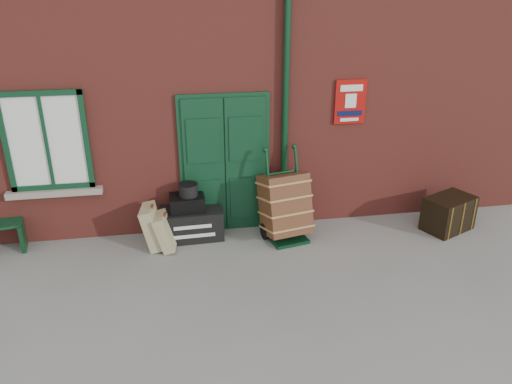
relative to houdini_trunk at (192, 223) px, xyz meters
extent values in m
plane|color=gray|center=(0.88, -1.25, -0.24)|extent=(80.00, 80.00, 0.00)
cube|color=brown|center=(0.88, 2.25, 1.76)|extent=(10.00, 4.00, 4.00)
cube|color=#0E351E|center=(0.58, 0.21, 0.86)|extent=(1.42, 0.12, 2.32)
cube|color=white|center=(-2.02, 0.20, 1.41)|extent=(1.20, 0.08, 1.50)
cylinder|color=#0D341B|center=(1.53, 0.17, 1.76)|extent=(0.10, 0.10, 4.00)
cube|color=#AA100C|center=(2.58, 0.22, 1.81)|extent=(0.50, 0.03, 0.70)
cube|color=#0D341B|center=(-2.57, 0.11, -0.02)|extent=(0.12, 0.45, 0.44)
cube|color=black|center=(0.00, 0.00, 0.00)|extent=(0.99, 0.57, 0.49)
cube|color=black|center=(-0.05, 0.00, 0.36)|extent=(0.55, 0.41, 0.24)
cylinder|color=black|center=(-0.02, 0.00, 0.58)|extent=(0.30, 0.30, 0.19)
cube|color=tan|center=(-0.60, -0.22, 0.10)|extent=(0.38, 0.51, 0.69)
cube|color=tan|center=(-0.42, -0.32, 0.05)|extent=(0.37, 0.46, 0.60)
cube|color=#0D341B|center=(1.50, -0.40, -0.22)|extent=(0.63, 0.51, 0.06)
cylinder|color=#0D341B|center=(1.22, -0.26, 0.48)|extent=(0.13, 0.39, 1.41)
cylinder|color=#0D341B|center=(1.70, -0.15, 0.48)|extent=(0.13, 0.39, 1.41)
cylinder|color=black|center=(1.14, -0.25, -0.11)|extent=(0.11, 0.27, 0.27)
cylinder|color=black|center=(1.77, -0.12, -0.11)|extent=(0.11, 0.27, 0.27)
cube|color=brown|center=(1.46, -0.23, 0.33)|extent=(0.83, 0.88, 1.05)
cube|color=black|center=(4.18, -0.42, 0.04)|extent=(0.93, 0.79, 0.57)
camera|label=1|loc=(-0.16, -7.15, 3.64)|focal=35.00mm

